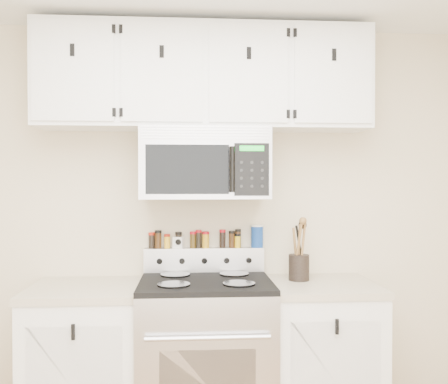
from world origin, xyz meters
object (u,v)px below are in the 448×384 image
microwave (205,164)px  range (206,359)px  utensil_crock (299,265)px  salt_canister (257,236)px

microwave → range: bearing=-90.2°
range → utensil_crock: (0.57, 0.10, 0.53)m
utensil_crock → salt_canister: utensil_crock is taller
utensil_crock → range: bearing=-170.2°
salt_canister → microwave: bearing=-155.4°
utensil_crock → salt_canister: 0.34m
range → salt_canister: (0.34, 0.28, 0.69)m
microwave → utensil_crock: (0.57, -0.03, -0.62)m
microwave → utensil_crock: 0.84m
range → salt_canister: salt_canister is taller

